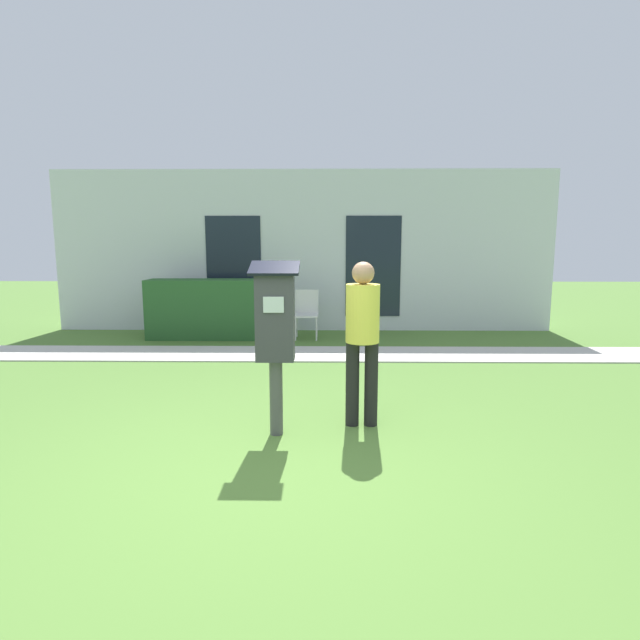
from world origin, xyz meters
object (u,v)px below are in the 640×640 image
outdoor_chair_middle (307,310)px  outdoor_chair_left (237,309)px  parking_meter (275,326)px  person_standing (362,331)px

outdoor_chair_middle → outdoor_chair_left: bearing=-171.3°
outdoor_chair_middle → parking_meter: bearing=-77.1°
parking_meter → outdoor_chair_middle: (0.08, 4.81, -0.49)m
parking_meter → outdoor_chair_middle: parking_meter is taller
parking_meter → person_standing: 0.84m
parking_meter → person_standing: bearing=17.2°
parking_meter → outdoor_chair_middle: bearing=89.0°
parking_meter → person_standing: parking_meter is taller
outdoor_chair_left → outdoor_chair_middle: same height
parking_meter → outdoor_chair_middle: size_ratio=1.77×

